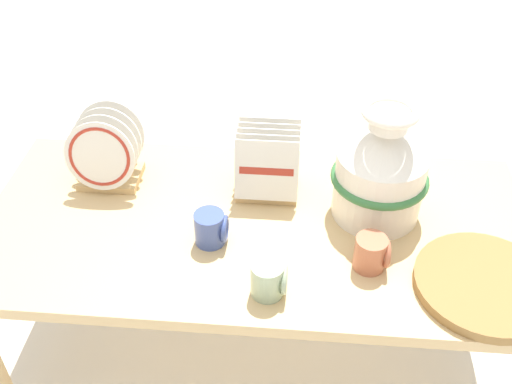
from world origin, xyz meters
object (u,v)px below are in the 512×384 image
Objects in this scene: dish_rack_square_plates at (268,168)px; wicker_charger_stack at (485,284)px; mug_cobalt_glaze at (211,228)px; mug_sage_glaze at (269,279)px; mug_terracotta_glaze at (372,253)px; dish_rack_round_plates at (106,155)px; ceramic_vase at (381,170)px.

wicker_charger_stack is (0.55, -0.34, -0.07)m from dish_rack_square_plates.
dish_rack_square_plates is 0.27m from mug_cobalt_glaze.
dish_rack_square_plates is at bearing 94.58° from mug_sage_glaze.
mug_terracotta_glaze reaches higher than wicker_charger_stack.
dish_rack_round_plates is 0.64m from mug_sage_glaze.
dish_rack_square_plates is at bearing 134.40° from mug_terracotta_glaze.
ceramic_vase is 0.47m from mug_cobalt_glaze.
wicker_charger_stack is 3.70× the size of mug_cobalt_glaze.
dish_rack_square_plates reaches higher than wicker_charger_stack.
mug_cobalt_glaze is 1.00× the size of mug_sage_glaze.
ceramic_vase is 0.32m from dish_rack_square_plates.
ceramic_vase reaches higher than dish_rack_round_plates.
mug_terracotta_glaze is (-0.27, 0.05, 0.03)m from wicker_charger_stack.
dish_rack_square_plates is (-0.30, 0.07, -0.07)m from ceramic_vase.
mug_cobalt_glaze is at bearing 134.53° from mug_sage_glaze.
ceramic_vase is 0.99× the size of wicker_charger_stack.
wicker_charger_stack is (1.02, -0.34, -0.08)m from dish_rack_round_plates.
dish_rack_round_plates is 0.80m from mug_terracotta_glaze.
mug_sage_glaze is at bearing -173.70° from wicker_charger_stack.
dish_rack_round_plates is 2.43× the size of mug_terracotta_glaze.
wicker_charger_stack is at bearing -8.97° from mug_cobalt_glaze.
mug_cobalt_glaze is at bearing -34.29° from dish_rack_round_plates.
dish_rack_round_plates reaches higher than mug_terracotta_glaze.
wicker_charger_stack is at bearing -31.45° from dish_rack_square_plates.
dish_rack_square_plates is 2.16× the size of mug_cobalt_glaze.
ceramic_vase reaches higher than wicker_charger_stack.
dish_rack_square_plates is 0.40m from mug_sage_glaze.
mug_terracotta_glaze is at bearing 23.67° from mug_sage_glaze.
dish_rack_round_plates is 2.43× the size of mug_sage_glaze.
dish_rack_round_plates is 0.41m from mug_cobalt_glaze.
mug_terracotta_glaze is (0.41, -0.06, 0.00)m from mug_cobalt_glaze.
ceramic_vase is 3.67× the size of mug_terracotta_glaze.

